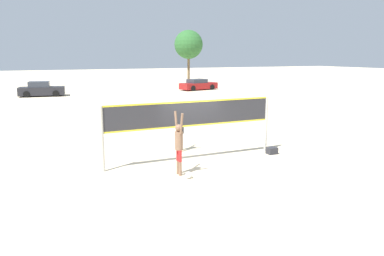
# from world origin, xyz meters

# --- Properties ---
(ground_plane) EXTENTS (200.00, 200.00, 0.00)m
(ground_plane) POSITION_xyz_m (0.00, 0.00, 0.00)
(ground_plane) COLOR beige
(volleyball_net) EXTENTS (7.18, 0.12, 2.39)m
(volleyball_net) POSITION_xyz_m (0.00, 0.00, 1.68)
(volleyball_net) COLOR beige
(volleyball_net) RESTS_ON ground_plane
(player_spiker) EXTENTS (0.28, 0.72, 2.24)m
(player_spiker) POSITION_xyz_m (-1.18, -1.50, 1.18)
(player_spiker) COLOR #8C664C
(player_spiker) RESTS_ON ground_plane
(player_blocker) EXTENTS (0.28, 0.68, 1.95)m
(player_blocker) POSITION_xyz_m (0.15, 1.53, 1.01)
(player_blocker) COLOR beige
(player_blocker) RESTS_ON ground_plane
(volleyball) EXTENTS (0.23, 0.23, 0.23)m
(volleyball) POSITION_xyz_m (-1.03, -2.00, 0.12)
(volleyball) COLOR white
(volleyball) RESTS_ON ground_plane
(gear_bag) EXTENTS (0.42, 0.34, 0.28)m
(gear_bag) POSITION_xyz_m (3.50, -0.52, 0.14)
(gear_bag) COLOR #2D2D33
(gear_bag) RESTS_ON ground_plane
(parked_car_near) EXTENTS (4.83, 2.59, 1.31)m
(parked_car_near) POSITION_xyz_m (13.46, 27.76, 0.60)
(parked_car_near) COLOR maroon
(parked_car_near) RESTS_ON ground_plane
(parked_car_mid) EXTENTS (4.64, 2.45, 1.51)m
(parked_car_mid) POSITION_xyz_m (-4.17, 28.04, 0.68)
(parked_car_mid) COLOR #232328
(parked_car_mid) RESTS_ON ground_plane
(tree_left_cluster) EXTENTS (3.79, 3.79, 7.42)m
(tree_left_cluster) POSITION_xyz_m (14.64, 33.26, 5.50)
(tree_left_cluster) COLOR brown
(tree_left_cluster) RESTS_ON ground_plane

